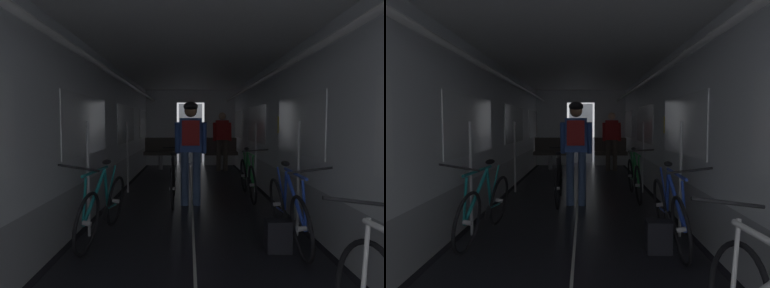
{
  "view_description": "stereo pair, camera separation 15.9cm",
  "coord_description": "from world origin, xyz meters",
  "views": [
    {
      "loc": [
        -0.05,
        -1.92,
        1.37
      ],
      "look_at": [
        0.0,
        4.02,
        1.01
      ],
      "focal_mm": 31.39,
      "sensor_mm": 36.0,
      "label": 1
    },
    {
      "loc": [
        0.1,
        -1.92,
        1.37
      ],
      "look_at": [
        0.0,
        4.02,
        1.01
      ],
      "focal_mm": 31.39,
      "sensor_mm": 36.0,
      "label": 2
    }
  ],
  "objects": [
    {
      "name": "train_car_shell",
      "position": [
        -0.0,
        3.6,
        1.7
      ],
      "size": [
        3.14,
        12.34,
        2.57
      ],
      "color": "black",
      "rests_on": "ground"
    },
    {
      "name": "bench_seat_far_left",
      "position": [
        -0.9,
        8.07,
        0.57
      ],
      "size": [
        0.98,
        0.51,
        0.95
      ],
      "color": "gray",
      "rests_on": "ground"
    },
    {
      "name": "bicycle_black_in_aisle",
      "position": [
        -0.33,
        3.87,
        0.38
      ],
      "size": [
        0.44,
        1.69,
        0.94
      ],
      "color": "black",
      "rests_on": "ground"
    },
    {
      "name": "bench_seat_far_right",
      "position": [
        0.9,
        8.07,
        0.57
      ],
      "size": [
        0.98,
        0.51,
        0.95
      ],
      "color": "gray",
      "rests_on": "ground"
    },
    {
      "name": "bicycle_blue",
      "position": [
        1.08,
        1.84,
        0.38
      ],
      "size": [
        0.44,
        1.69,
        0.95
      ],
      "color": "black",
      "rests_on": "ground"
    },
    {
      "name": "bicycle_teal",
      "position": [
        -1.08,
        2.03,
        0.38
      ],
      "size": [
        0.47,
        1.69,
        0.96
      ],
      "color": "black",
      "rests_on": "ground"
    },
    {
      "name": "person_cyclist_aisle",
      "position": [
        -0.03,
        3.61,
        1.07
      ],
      "size": [
        0.53,
        0.39,
        1.73
      ],
      "color": "#384C75",
      "rests_on": "ground"
    },
    {
      "name": "backpack_on_floor",
      "position": [
        0.9,
        1.59,
        0.17
      ],
      "size": [
        0.26,
        0.2,
        0.34
      ],
      "primitive_type": "cube",
      "rotation": [
        0.0,
        0.0,
        -0.01
      ],
      "color": "black",
      "rests_on": "ground"
    },
    {
      "name": "bicycle_green",
      "position": [
        1.03,
        4.19,
        0.38
      ],
      "size": [
        0.44,
        1.69,
        0.95
      ],
      "color": "black",
      "rests_on": "ground"
    },
    {
      "name": "person_standing_near_bench",
      "position": [
        0.9,
        7.7,
        0.98
      ],
      "size": [
        0.53,
        0.23,
        1.69
      ],
      "color": "brown",
      "rests_on": "ground"
    }
  ]
}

